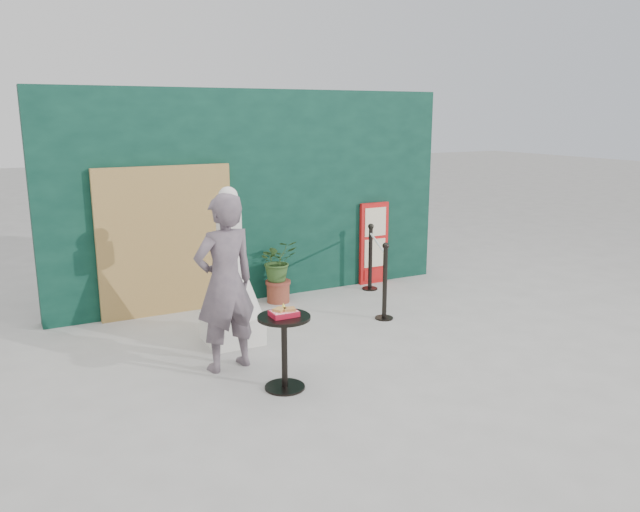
# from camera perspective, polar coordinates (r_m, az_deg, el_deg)

# --- Properties ---
(ground) EXTENTS (60.00, 60.00, 0.00)m
(ground) POSITION_cam_1_polar(r_m,az_deg,el_deg) (6.77, 4.84, -10.30)
(ground) COLOR #ADAAA5
(ground) RESTS_ON ground
(back_wall) EXTENTS (6.00, 0.30, 3.00)m
(back_wall) POSITION_cam_1_polar(r_m,az_deg,el_deg) (9.10, -5.78, 5.49)
(back_wall) COLOR black
(back_wall) RESTS_ON ground
(bamboo_fence) EXTENTS (1.80, 0.08, 2.00)m
(bamboo_fence) POSITION_cam_1_polar(r_m,az_deg,el_deg) (8.56, -13.87, 1.31)
(bamboo_fence) COLOR tan
(bamboo_fence) RESTS_ON ground
(woman) EXTENTS (0.75, 0.56, 1.88)m
(woman) POSITION_cam_1_polar(r_m,az_deg,el_deg) (6.56, -8.67, -2.46)
(woman) COLOR slate
(woman) RESTS_ON ground
(menu_board) EXTENTS (0.50, 0.07, 1.30)m
(menu_board) POSITION_cam_1_polar(r_m,az_deg,el_deg) (9.94, 4.95, 1.16)
(menu_board) COLOR red
(menu_board) RESTS_ON ground
(statue) EXTENTS (0.72, 0.72, 1.86)m
(statue) POSITION_cam_1_polar(r_m,az_deg,el_deg) (7.37, -8.16, -2.21)
(statue) COLOR white
(statue) RESTS_ON ground
(cafe_table) EXTENTS (0.52, 0.52, 0.75)m
(cafe_table) POSITION_cam_1_polar(r_m,az_deg,el_deg) (6.15, -3.29, -7.73)
(cafe_table) COLOR black
(cafe_table) RESTS_ON ground
(food_basket) EXTENTS (0.26, 0.19, 0.11)m
(food_basket) POSITION_cam_1_polar(r_m,az_deg,el_deg) (6.05, -3.31, -5.16)
(food_basket) COLOR red
(food_basket) RESTS_ON cafe_table
(planter) EXTENTS (0.54, 0.47, 0.91)m
(planter) POSITION_cam_1_polar(r_m,az_deg,el_deg) (8.94, -3.88, -0.94)
(planter) COLOR brown
(planter) RESTS_ON ground
(stanchion_barrier) EXTENTS (0.84, 1.54, 1.03)m
(stanchion_barrier) POSITION_cam_1_polar(r_m,az_deg,el_deg) (8.91, 5.24, -1.24)
(stanchion_barrier) COLOR black
(stanchion_barrier) RESTS_ON ground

